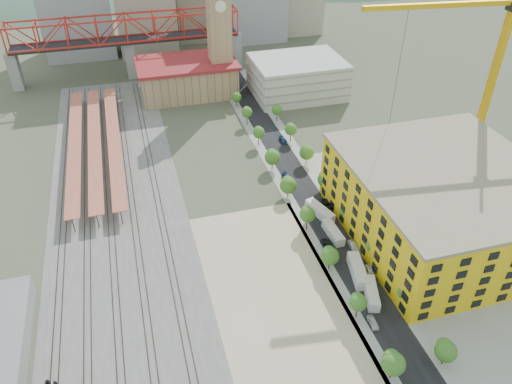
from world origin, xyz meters
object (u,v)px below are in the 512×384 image
object	(u,v)px
site_trailer_a	(371,293)
site_trailer_d	(320,211)
site_trailer_c	(333,232)
clock_tower	(219,19)
construction_building	(443,203)
tower_crane	(487,56)
car_0	(373,323)
site_trailer_b	(358,271)

from	to	relation	value
site_trailer_a	site_trailer_d	distance (m)	30.45
site_trailer_c	site_trailer_d	world-z (taller)	site_trailer_d
clock_tower	construction_building	xyz separation A→B (m)	(34.00, -99.99, -19.29)
construction_building	clock_tower	bearing A→B (deg)	108.78
tower_crane	construction_building	bearing A→B (deg)	-132.06
site_trailer_c	car_0	world-z (taller)	site_trailer_c
clock_tower	site_trailer_b	distance (m)	112.37
site_trailer_d	car_0	distance (m)	37.62
clock_tower	car_0	size ratio (longest dim) A/B	13.34
site_trailer_a	site_trailer_b	size ratio (longest dim) A/B	0.88
site_trailer_c	car_0	distance (m)	28.65
tower_crane	site_trailer_a	size ratio (longest dim) A/B	6.35
site_trailer_c	site_trailer_a	bearing A→B (deg)	-92.46
tower_crane	site_trailer_c	size ratio (longest dim) A/B	6.37
car_0	site_trailer_b	bearing A→B (deg)	81.99
tower_crane	site_trailer_d	bearing A→B (deg)	-167.77
site_trailer_c	tower_crane	bearing A→B (deg)	19.42
site_trailer_a	car_0	xyz separation A→B (m)	(-3.00, -7.04, -0.57)
clock_tower	tower_crane	xyz separation A→B (m)	(56.72, -74.81, 6.73)
car_0	site_trailer_c	bearing A→B (deg)	87.94
site_trailer_a	site_trailer_c	distance (m)	21.45
site_trailer_b	tower_crane	bearing A→B (deg)	46.31
construction_building	tower_crane	world-z (taller)	tower_crane
clock_tower	site_trailer_b	bearing A→B (deg)	-85.79
site_trailer_d	site_trailer_b	bearing A→B (deg)	-107.30
site_trailer_b	construction_building	bearing A→B (deg)	30.02
site_trailer_b	site_trailer_d	xyz separation A→B (m)	(0.00, 23.34, -0.08)
construction_building	site_trailer_c	size ratio (longest dim) A/B	5.62
construction_building	site_trailer_a	bearing A→B (deg)	-148.67
construction_building	site_trailer_b	xyz separation A→B (m)	(-26.00, -8.72, -8.00)
clock_tower	tower_crane	bearing A→B (deg)	-52.83
site_trailer_d	car_0	xyz separation A→B (m)	(-3.00, -37.49, -0.67)
site_trailer_d	construction_building	bearing A→B (deg)	-46.65
clock_tower	site_trailer_d	bearing A→B (deg)	-84.65
clock_tower	site_trailer_a	distance (m)	119.30
site_trailer_c	car_0	size ratio (longest dim) A/B	2.31
construction_building	tower_crane	bearing A→B (deg)	47.94
clock_tower	site_trailer_d	distance (m)	90.01
car_0	tower_crane	bearing A→B (deg)	46.85
site_trailer_a	site_trailer_d	bearing A→B (deg)	107.13
site_trailer_b	clock_tower	bearing A→B (deg)	105.69
construction_building	tower_crane	xyz separation A→B (m)	(22.72, 25.18, 26.02)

